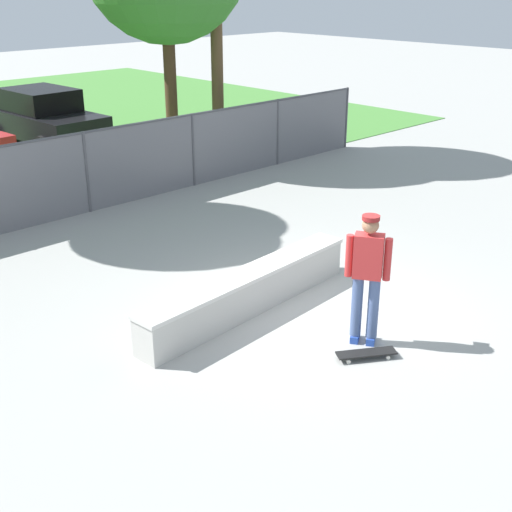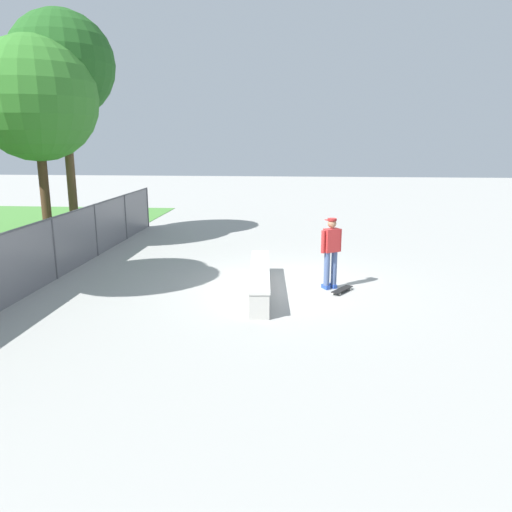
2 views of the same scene
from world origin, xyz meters
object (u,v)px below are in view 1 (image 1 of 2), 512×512
Objects in this scene: concrete_ledge at (249,291)px; car_black at (44,117)px; skateboarder at (367,273)px; skateboard at (366,353)px.

car_black is (3.05, 12.01, 0.53)m from concrete_ledge.
car_black is at bearing 79.39° from skateboarder.
concrete_ledge is 2.10m from skateboard.
skateboarder reaches higher than skateboard.
concrete_ledge is 0.96× the size of car_black.
skateboard is at bearing -85.73° from concrete_ledge.
car_black is at bearing 78.40° from skateboard.
skateboarder is 2.36× the size of skateboard.
car_black is (2.58, 13.80, -0.19)m from skateboarder.
skateboarder is 1.05m from skateboard.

